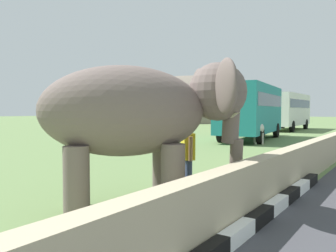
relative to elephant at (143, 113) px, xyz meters
name	(u,v)px	position (x,y,z in m)	size (l,w,h in m)	color
barrier_parapet	(191,219)	(-1.29, -1.85, -1.35)	(28.00, 0.36, 1.00)	tan
elephant	(143,113)	(0.00, 0.00, 0.00)	(3.87, 3.79, 2.85)	#6D5D57
person_handler	(188,155)	(1.36, -0.17, -0.92)	(0.51, 0.50, 1.66)	navy
bus_teal	(251,108)	(16.15, 4.13, 0.23)	(8.65, 3.65, 3.50)	teal
bus_white	(287,109)	(28.66, 5.35, 0.23)	(9.01, 2.81, 3.50)	silver
cow_near	(258,128)	(13.88, 2.80, -0.98)	(1.89, 1.18, 1.23)	beige
cow_mid	(270,124)	(20.98, 4.46, -0.98)	(1.16, 1.89, 1.23)	tan
hill_east	(193,120)	(51.71, 29.78, -1.85)	(40.25, 32.20, 16.91)	#74695B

